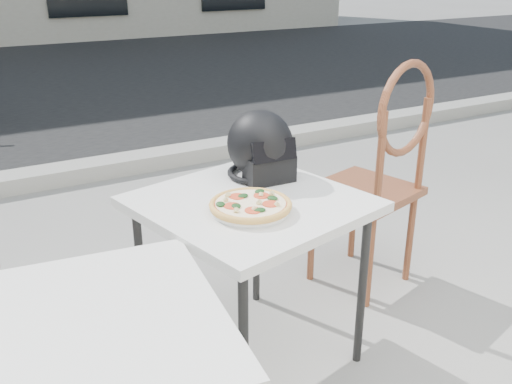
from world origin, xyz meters
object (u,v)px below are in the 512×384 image
pizza (250,204)px  cafe_table_side (79,346)px  cafe_chair_main (381,167)px  cafe_table_main (251,215)px  helmet (261,148)px  plate (251,210)px

pizza → cafe_table_side: 0.79m
cafe_chair_main → cafe_table_side: cafe_chair_main is taller
cafe_table_main → helmet: (0.16, 0.20, 0.19)m
cafe_table_main → plate: plate is taller
plate → cafe_table_side: 0.79m
helmet → plate: bearing=-123.0°
plate → helmet: helmet is taller
cafe_table_main → plate: 0.14m
cafe_table_main → helmet: size_ratio=3.13×
cafe_table_main → cafe_chair_main: (0.82, 0.21, -0.01)m
plate → pizza: (-0.00, 0.00, 0.02)m
cafe_table_main → cafe_table_side: (-0.75, -0.47, -0.02)m
cafe_table_main → pizza: size_ratio=2.43×
cafe_chair_main → helmet: bearing=-14.9°
pizza → helmet: helmet is taller
cafe_table_main → plate: (-0.06, -0.10, 0.07)m
cafe_table_main → cafe_chair_main: 0.84m
cafe_table_side → pizza: bearing=27.6°
cafe_table_main → plate: bearing=-118.9°
cafe_chair_main → pizza: bearing=3.9°
plate → cafe_table_main: bearing=61.1°
pizza → helmet: size_ratio=1.29×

